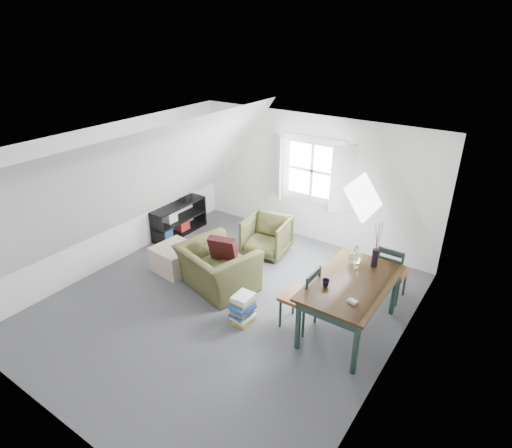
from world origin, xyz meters
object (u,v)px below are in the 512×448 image
Objects in this scene: magazine_stack at (243,309)px; dining_chair_near at (301,297)px; dining_table at (351,288)px; ottoman at (175,258)px; dining_chair_far at (391,271)px; armchair_far at (267,253)px; media_shelf at (177,221)px; armchair_near at (219,287)px.

dining_chair_near is at bearing 27.53° from magazine_stack.
dining_chair_near reaches higher than dining_table.
dining_table is 1.59m from magazine_stack.
dining_table is (3.19, 0.19, 0.49)m from ottoman.
dining_chair_far is at bearing 48.80° from magazine_stack.
dining_table reaches higher than armchair_far.
media_shelf is 2.87× the size of magazine_stack.
ottoman is at bearing 13.75° from armchair_near.
ottoman is at bearing -42.51° from media_shelf.
dining_chair_far reaches higher than magazine_stack.
dining_chair_far is (3.41, 1.28, 0.28)m from ottoman.
dining_chair_far is 2.16× the size of magazine_stack.
media_shelf is at bearing 167.55° from dining_table.
dining_chair_near reaches higher than dining_chair_far.
dining_chair_near is 3.74m from media_shelf.
media_shelf is (-3.55, 1.15, -0.22)m from dining_chair_near.
ottoman is at bearing -133.72° from armchair_far.
magazine_stack is at bearing 31.58° from dining_chair_far.
magazine_stack is at bearing 165.56° from armchair_near.
magazine_stack is (-0.74, -0.39, -0.29)m from dining_chair_near.
magazine_stack is (-1.34, -0.70, -0.49)m from dining_table.
armchair_far is 0.49× the size of dining_table.
dining_chair_near is at bearing -2.60° from ottoman.
dining_chair_far is 0.98× the size of dining_chair_near.
armchair_far is 2.26m from dining_chair_near.
armchair_near is 2.32m from dining_table.
magazine_stack reaches higher than armchair_near.
armchair_near is 1.01m from ottoman.
dining_chair_near reaches higher than armchair_far.
dining_table is at bearing 27.40° from magazine_stack.
dining_table is at bearing 3.42° from ottoman.
dining_chair_near is (-0.60, -0.31, -0.20)m from dining_table.
dining_table is at bearing 117.34° from dining_chair_near.
armchair_near is 2.59× the size of magazine_stack.
magazine_stack is at bearing -24.11° from media_shelf.
ottoman is at bearing 164.73° from magazine_stack.
dining_chair_near is (1.58, -1.53, 0.51)m from armchair_far.
ottoman is (-0.99, 0.02, 0.22)m from armchair_near.
armchair_near is 1.43m from armchair_far.
dining_chair_far is 4.38m from media_shelf.
armchair_near is 2.80m from dining_chair_far.
dining_chair_near reaches higher than media_shelf.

